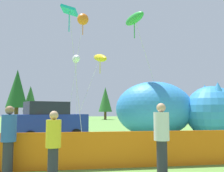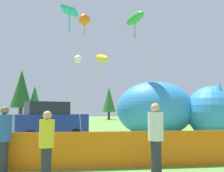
{
  "view_description": "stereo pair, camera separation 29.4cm",
  "coord_description": "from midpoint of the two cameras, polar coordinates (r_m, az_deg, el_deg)",
  "views": [
    {
      "loc": [
        -1.77,
        -10.86,
        1.68
      ],
      "look_at": [
        -0.2,
        3.28,
        3.07
      ],
      "focal_mm": 40.0,
      "sensor_mm": 36.0,
      "label": 1
    },
    {
      "loc": [
        -1.48,
        -10.89,
        1.68
      ],
      "look_at": [
        -0.2,
        3.28,
        3.07
      ],
      "focal_mm": 40.0,
      "sensor_mm": 36.0,
      "label": 2
    }
  ],
  "objects": [
    {
      "name": "horizon_tree_northeast",
      "position": [
        50.96,
        -17.02,
        -2.98
      ],
      "size": [
        2.59,
        2.59,
        6.17
      ],
      "color": "brown",
      "rests_on": "ground"
    },
    {
      "name": "folding_chair",
      "position": [
        10.27,
        12.53,
        -11.85
      ],
      "size": [
        0.68,
        0.68,
        0.9
      ],
      "rotation": [
        0.0,
        0.0,
        0.53
      ],
      "color": "black",
      "rests_on": "ground"
    },
    {
      "name": "horizon_tree_mid",
      "position": [
        46.03,
        -0.54,
        -3.11
      ],
      "size": [
        2.51,
        2.51,
        5.99
      ],
      "color": "brown",
      "rests_on": "ground"
    },
    {
      "name": "kite_orange_flower",
      "position": [
        21.07,
        -5.94,
        14.8
      ],
      "size": [
        1.63,
        1.08,
        9.5
      ],
      "color": "silver",
      "rests_on": "ground"
    },
    {
      "name": "ground_plane",
      "position": [
        11.12,
        3.39,
        -14.25
      ],
      "size": [
        120.0,
        120.0,
        0.0
      ],
      "primitive_type": "plane",
      "color": "#609342"
    },
    {
      "name": "horizon_tree_east",
      "position": [
        49.96,
        -17.18,
        -2.82
      ],
      "size": [
        2.65,
        2.65,
        6.32
      ],
      "color": "brown",
      "rests_on": "ground"
    },
    {
      "name": "parked_car",
      "position": [
        14.76,
        -13.57,
        -7.85
      ],
      "size": [
        4.41,
        3.24,
        2.16
      ],
      "rotation": [
        0.0,
        0.0,
        0.44
      ],
      "color": "navy",
      "rests_on": "ground"
    },
    {
      "name": "horizon_tree_west",
      "position": [
        49.01,
        -19.85,
        -0.6
      ],
      "size": [
        3.86,
        3.86,
        9.22
      ],
      "color": "brown",
      "rests_on": "ground"
    },
    {
      "name": "spectator_in_yellow_shirt",
      "position": [
        6.79,
        11.23,
        -11.04
      ],
      "size": [
        0.41,
        0.41,
        1.87
      ],
      "color": "#2D2D38",
      "rests_on": "ground"
    },
    {
      "name": "kite_yellow_hero",
      "position": [
        20.55,
        -2.0,
        6.38
      ],
      "size": [
        2.9,
        2.6,
        6.61
      ],
      "color": "silver",
      "rests_on": "ground"
    },
    {
      "name": "spectator_in_green_shirt",
      "position": [
        6.3,
        -13.4,
        -12.44
      ],
      "size": [
        0.36,
        0.36,
        1.67
      ],
      "color": "#2D2D38",
      "rests_on": "ground"
    },
    {
      "name": "inflatable_cat",
      "position": [
        16.2,
        14.04,
        -5.6
      ],
      "size": [
        7.79,
        5.24,
        3.53
      ],
      "rotation": [
        0.0,
        0.0,
        -0.34
      ],
      "color": "#338CD8",
      "rests_on": "ground"
    },
    {
      "name": "kite_teal_diamond",
      "position": [
        15.74,
        -9.1,
        16.15
      ],
      "size": [
        1.44,
        2.2,
        7.89
      ],
      "color": "silver",
      "rests_on": "ground"
    },
    {
      "name": "spectator_in_grey_shirt",
      "position": [
        7.32,
        -22.45,
        -10.63
      ],
      "size": [
        0.39,
        0.39,
        1.8
      ],
      "color": "#2D2D38",
      "rests_on": "ground"
    },
    {
      "name": "safety_fence",
      "position": [
        7.58,
        2.54,
        -14.31
      ],
      "size": [
        9.8,
        0.47,
        1.16
      ],
      "rotation": [
        0.0,
        0.0,
        0.04
      ],
      "color": "orange",
      "rests_on": "ground"
    },
    {
      "name": "kite_white_ghost",
      "position": [
        20.63,
        -7.46,
        6.07
      ],
      "size": [
        0.88,
        2.75,
        6.27
      ],
      "color": "silver",
      "rests_on": "ground"
    },
    {
      "name": "kite_green_fish",
      "position": [
        16.83,
        5.77,
        15.0
      ],
      "size": [
        2.9,
        2.32,
        7.93
      ],
      "color": "silver",
      "rests_on": "ground"
    }
  ]
}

